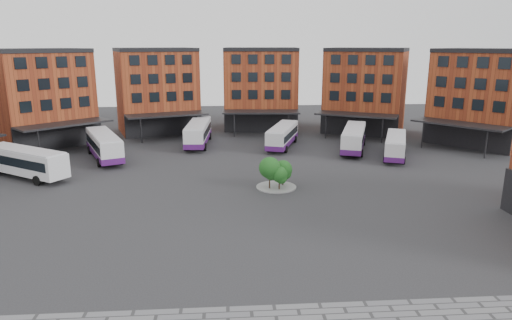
{
  "coord_description": "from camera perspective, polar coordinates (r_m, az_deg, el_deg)",
  "views": [
    {
      "loc": [
        -3.58,
        -35.41,
        15.36
      ],
      "look_at": [
        -0.46,
        8.72,
        4.0
      ],
      "focal_mm": 32.0,
      "sensor_mm": 36.0,
      "label": 1
    }
  ],
  "objects": [
    {
      "name": "ground",
      "position": [
        38.76,
        1.61,
        -8.95
      ],
      "size": [
        160.0,
        160.0,
        0.0
      ],
      "primitive_type": "plane",
      "color": "#28282B",
      "rests_on": "ground"
    },
    {
      "name": "main_building",
      "position": [
        74.11,
        -5.0,
        8.05
      ],
      "size": [
        94.14,
        42.48,
        14.6
      ],
      "color": "#954020",
      "rests_on": "ground"
    },
    {
      "name": "tree_island",
      "position": [
        49.3,
        2.57,
        -1.48
      ],
      "size": [
        4.4,
        4.4,
        3.59
      ],
      "color": "gray",
      "rests_on": "ground"
    },
    {
      "name": "bus_a",
      "position": [
        59.74,
        -26.96,
        -0.06
      ],
      "size": [
        11.78,
        9.11,
        3.47
      ],
      "rotation": [
        0.0,
        0.0,
        0.99
      ],
      "color": "silver",
      "rests_on": "ground"
    },
    {
      "name": "bus_b",
      "position": [
        65.28,
        -18.47,
        1.77
      ],
      "size": [
        7.69,
        12.71,
        3.55
      ],
      "rotation": [
        0.0,
        0.0,
        0.41
      ],
      "color": "silver",
      "rests_on": "ground"
    },
    {
      "name": "bus_c",
      "position": [
        71.25,
        -7.24,
        3.42
      ],
      "size": [
        3.78,
        12.77,
        3.55
      ],
      "rotation": [
        0.0,
        0.0,
        -0.06
      ],
      "color": "silver",
      "rests_on": "ground"
    },
    {
      "name": "bus_d",
      "position": [
        69.33,
        3.33,
        3.08
      ],
      "size": [
        6.35,
        11.88,
        3.28
      ],
      "rotation": [
        0.0,
        0.0,
        -0.33
      ],
      "color": "silver",
      "rests_on": "ground"
    },
    {
      "name": "bus_e",
      "position": [
        68.48,
        12.13,
        2.72
      ],
      "size": [
        6.74,
        12.48,
        3.45
      ],
      "rotation": [
        0.0,
        0.0,
        -0.34
      ],
      "color": "silver",
      "rests_on": "ground"
    },
    {
      "name": "bus_f",
      "position": [
        65.79,
        17.04,
        1.76
      ],
      "size": [
        6.45,
        11.17,
        3.1
      ],
      "rotation": [
        0.0,
        0.0,
        -0.38
      ],
      "color": "silver",
      "rests_on": "ground"
    }
  ]
}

